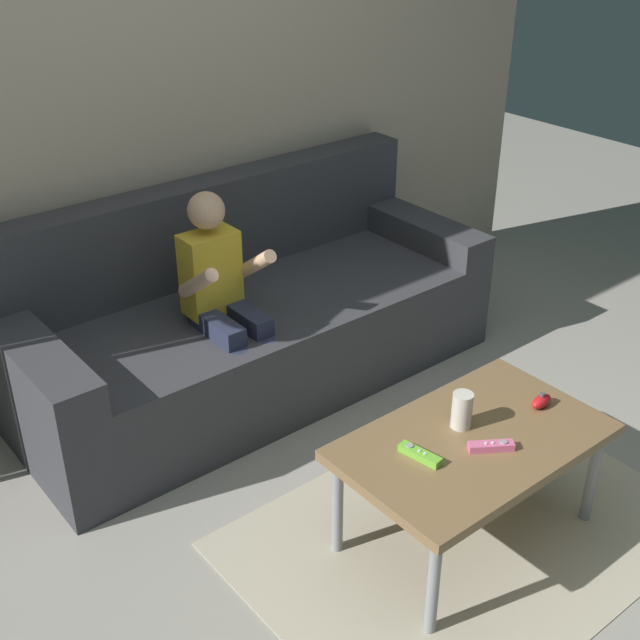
{
  "coord_description": "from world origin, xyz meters",
  "views": [
    {
      "loc": [
        -1.44,
        -1.14,
        1.97
      ],
      "look_at": [
        0.13,
        0.8,
        0.58
      ],
      "focal_mm": 46.42,
      "sensor_mm": 36.0,
      "label": 1
    }
  ],
  "objects": [
    {
      "name": "coffee_table",
      "position": [
        0.23,
        0.17,
        0.36
      ],
      "size": [
        0.85,
        0.52,
        0.4
      ],
      "color": "brown",
      "rests_on": "ground"
    },
    {
      "name": "ground_plane",
      "position": [
        0.0,
        0.0,
        0.0
      ],
      "size": [
        9.02,
        9.02,
        0.0
      ],
      "primitive_type": "plane",
      "color": "#9E998E"
    },
    {
      "name": "game_remote_lime_far_corner",
      "position": [
        0.03,
        0.21,
        0.41
      ],
      "size": [
        0.06,
        0.14,
        0.03
      ],
      "color": "#72C638",
      "rests_on": "coffee_table"
    },
    {
      "name": "wall_back",
      "position": [
        0.0,
        1.82,
        1.25
      ],
      "size": [
        4.51,
        0.05,
        2.5
      ],
      "primitive_type": "cube",
      "color": "#B2A38E",
      "rests_on": "ground"
    },
    {
      "name": "couch",
      "position": [
        0.24,
        1.43,
        0.28
      ],
      "size": [
        2.03,
        0.8,
        0.82
      ],
      "color": "#38383D",
      "rests_on": "ground"
    },
    {
      "name": "game_remote_pink_near_edge",
      "position": [
        0.23,
        0.1,
        0.41
      ],
      "size": [
        0.14,
        0.11,
        0.03
      ],
      "color": "pink",
      "rests_on": "coffee_table"
    },
    {
      "name": "area_rug",
      "position": [
        0.23,
        0.17,
        0.0
      ],
      "size": [
        1.47,
        1.06,
        0.01
      ],
      "primitive_type": "cube",
      "color": "#BCB299",
      "rests_on": "ground"
    },
    {
      "name": "person_seated_on_couch",
      "position": [
        0.02,
        1.25,
        0.53
      ],
      "size": [
        0.3,
        0.37,
        0.92
      ],
      "color": "#282D47",
      "rests_on": "ground"
    },
    {
      "name": "soda_can",
      "position": [
        0.24,
        0.24,
        0.46
      ],
      "size": [
        0.07,
        0.07,
        0.12
      ],
      "primitive_type": "cylinder",
      "color": "silver",
      "rests_on": "coffee_table"
    },
    {
      "name": "nunchuk_red",
      "position": [
        0.53,
        0.15,
        0.42
      ],
      "size": [
        0.09,
        0.05,
        0.05
      ],
      "color": "red",
      "rests_on": "coffee_table"
    }
  ]
}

